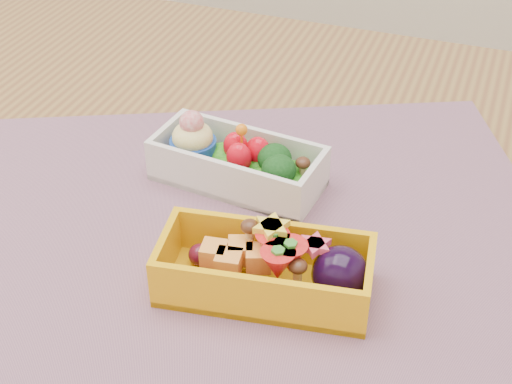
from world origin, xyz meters
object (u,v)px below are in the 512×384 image
(bento_yellow, at_px, (270,269))
(placemat, at_px, (246,230))
(bento_white, at_px, (237,162))
(table, at_px, (226,279))

(bento_yellow, bearing_deg, placemat, 115.78)
(bento_white, height_order, bento_yellow, bento_white)
(bento_white, xyz_separation_m, bento_yellow, (0.08, -0.12, 0.00))
(table, bearing_deg, bento_yellow, -51.77)
(bento_white, distance_m, bento_yellow, 0.15)
(bento_yellow, bearing_deg, table, 119.52)
(table, xyz_separation_m, bento_yellow, (0.08, -0.10, 0.12))
(table, relative_size, bento_yellow, 7.16)
(bento_white, relative_size, bento_yellow, 0.95)
(placemat, bearing_deg, bento_yellow, -55.51)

